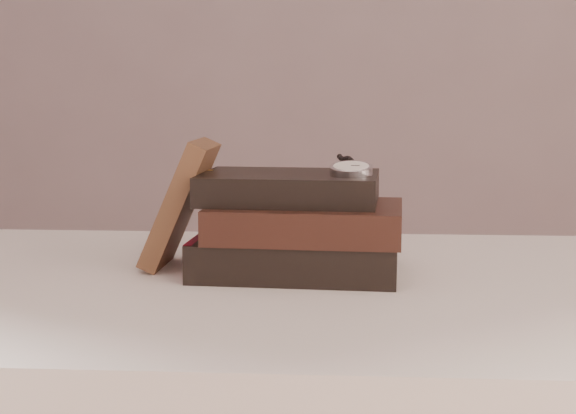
{
  "coord_description": "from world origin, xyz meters",
  "views": [
    {
      "loc": [
        0.02,
        -0.55,
        0.96
      ],
      "look_at": [
        -0.04,
        0.39,
        0.82
      ],
      "focal_mm": 53.35,
      "sensor_mm": 36.0,
      "label": 1
    }
  ],
  "objects": [
    {
      "name": "table",
      "position": [
        0.0,
        0.35,
        0.66
      ],
      "size": [
        1.0,
        0.6,
        0.75
      ],
      "color": "white",
      "rests_on": "ground"
    },
    {
      "name": "book_stack",
      "position": [
        -0.03,
        0.39,
        0.8
      ],
      "size": [
        0.24,
        0.17,
        0.11
      ],
      "color": "black",
      "rests_on": "table"
    },
    {
      "name": "journal",
      "position": [
        -0.17,
        0.41,
        0.82
      ],
      "size": [
        0.09,
        0.1,
        0.15
      ],
      "primitive_type": "cube",
      "rotation": [
        0.0,
        0.41,
        -0.03
      ],
      "color": "#422819",
      "rests_on": "table"
    },
    {
      "name": "pocket_watch",
      "position": [
        0.03,
        0.38,
        0.87
      ],
      "size": [
        0.05,
        0.15,
        0.02
      ],
      "color": "silver",
      "rests_on": "book_stack"
    },
    {
      "name": "eyeglasses",
      "position": [
        -0.11,
        0.47,
        0.81
      ],
      "size": [
        0.1,
        0.11,
        0.05
      ],
      "color": "silver",
      "rests_on": "book_stack"
    }
  ]
}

